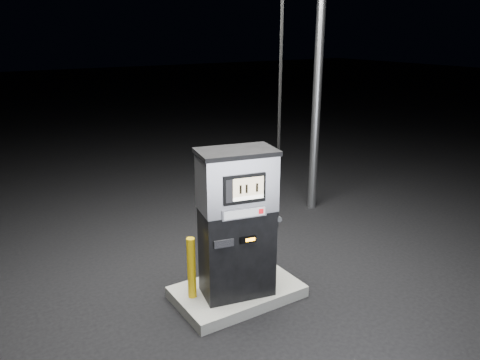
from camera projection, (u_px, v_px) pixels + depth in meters
ground at (237, 297)px, 6.16m from camera, size 80.00×80.00×0.00m
pump_island at (237, 292)px, 6.14m from camera, size 1.60×1.00×0.15m
fuel_dispenser at (237, 222)px, 5.71m from camera, size 1.08×0.74×3.90m
bollard_left at (191, 268)px, 5.77m from camera, size 0.13×0.13×0.80m
bollard_right at (269, 247)px, 6.35m from camera, size 0.13×0.13×0.78m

